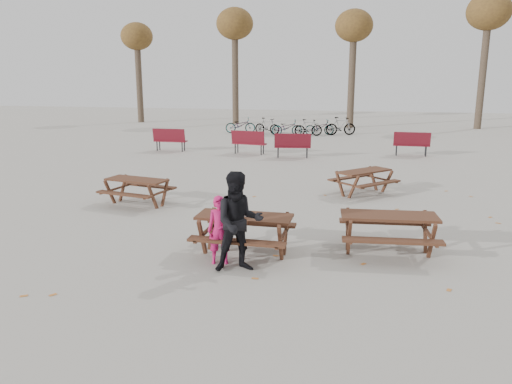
% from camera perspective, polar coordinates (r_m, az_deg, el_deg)
% --- Properties ---
extents(ground, '(80.00, 80.00, 0.00)m').
position_cam_1_polar(ground, '(9.70, -1.31, -7.09)').
color(ground, gray).
rests_on(ground, ground).
extents(main_picnic_table, '(1.80, 1.45, 0.78)m').
position_cam_1_polar(main_picnic_table, '(9.51, -1.33, -3.77)').
color(main_picnic_table, '#3B2015').
rests_on(main_picnic_table, ground).
extents(food_tray, '(0.18, 0.11, 0.03)m').
position_cam_1_polar(food_tray, '(9.40, -1.44, -2.68)').
color(food_tray, white).
rests_on(food_tray, main_picnic_table).
extents(bread_roll, '(0.14, 0.06, 0.05)m').
position_cam_1_polar(bread_roll, '(9.39, -1.44, -2.43)').
color(bread_roll, tan).
rests_on(bread_roll, food_tray).
extents(soda_bottle, '(0.07, 0.07, 0.17)m').
position_cam_1_polar(soda_bottle, '(9.30, -2.85, -2.51)').
color(soda_bottle, silver).
rests_on(soda_bottle, main_picnic_table).
extents(child, '(0.52, 0.41, 1.26)m').
position_cam_1_polar(child, '(9.07, -4.14, -4.37)').
color(child, '#BB1759').
rests_on(child, ground).
extents(adult, '(1.05, 0.95, 1.78)m').
position_cam_1_polar(adult, '(8.65, -1.97, -3.45)').
color(adult, black).
rests_on(adult, ground).
extents(picnic_table_east, '(1.94, 1.62, 0.78)m').
position_cam_1_polar(picnic_table_east, '(9.94, 14.85, -4.67)').
color(picnic_table_east, '#3B2015').
rests_on(picnic_table_east, ground).
extents(picnic_table_north, '(1.85, 1.60, 0.70)m').
position_cam_1_polar(picnic_table_north, '(13.55, -13.41, 0.01)').
color(picnic_table_north, '#3B2015').
rests_on(picnic_table_north, ground).
extents(picnic_table_far, '(2.07, 2.08, 0.70)m').
position_cam_1_polar(picnic_table_far, '(14.70, 12.21, 1.10)').
color(picnic_table_far, '#3B2015').
rests_on(picnic_table_far, ground).
extents(park_bench_row, '(12.09, 2.22, 1.03)m').
position_cam_1_polar(park_bench_row, '(21.64, 2.64, 5.66)').
color(park_bench_row, maroon).
rests_on(park_bench_row, ground).
extents(bicycle_row, '(7.69, 1.81, 1.04)m').
position_cam_1_polar(bicycle_row, '(28.96, 4.19, 7.47)').
color(bicycle_row, black).
rests_on(bicycle_row, ground).
extents(tree_row, '(32.17, 3.52, 8.26)m').
position_cam_1_polar(tree_row, '(34.12, 10.98, 17.77)').
color(tree_row, '#382B21').
rests_on(tree_row, ground).
extents(fallen_leaves, '(11.00, 11.00, 0.01)m').
position_cam_1_polar(fallen_leaves, '(11.94, 3.93, -3.17)').
color(fallen_leaves, '#BD6D2D').
rests_on(fallen_leaves, ground).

